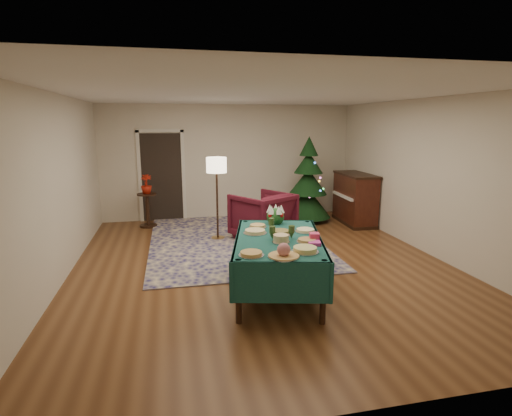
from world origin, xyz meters
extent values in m
plane|color=#593319|center=(0.00, 0.00, 0.00)|extent=(7.00, 7.00, 0.00)
plane|color=white|center=(0.00, 0.00, 2.70)|extent=(7.00, 7.00, 0.00)
plane|color=beige|center=(0.00, 3.50, 1.35)|extent=(6.00, 0.00, 6.00)
plane|color=beige|center=(0.00, -3.50, 1.35)|extent=(6.00, 0.00, 6.00)
plane|color=beige|center=(-3.00, 0.00, 1.35)|extent=(0.00, 7.00, 7.00)
plane|color=beige|center=(3.00, 0.00, 1.35)|extent=(0.00, 7.00, 7.00)
cube|color=black|center=(-1.60, 3.48, 1.02)|extent=(0.92, 0.02, 2.04)
cube|color=silver|center=(-2.10, 3.48, 1.05)|extent=(0.08, 0.04, 2.14)
cube|color=silver|center=(-1.10, 3.48, 1.05)|extent=(0.08, 0.04, 2.14)
cube|color=silver|center=(-1.60, 3.48, 2.10)|extent=(1.08, 0.04, 0.08)
cube|color=#191654|center=(-0.24, 1.40, 0.01)|extent=(3.23, 4.22, 0.02)
cylinder|color=black|center=(-0.71, -1.85, 0.39)|extent=(0.07, 0.07, 0.77)
cylinder|color=black|center=(-0.30, -0.11, 0.39)|extent=(0.07, 0.07, 0.77)
cylinder|color=black|center=(0.23, -2.07, 0.39)|extent=(0.07, 0.07, 0.77)
cylinder|color=black|center=(0.64, -0.33, 0.39)|extent=(0.07, 0.07, 0.77)
cube|color=#144448|center=(-0.03, -1.09, 0.75)|extent=(1.55, 2.16, 0.04)
cube|color=#144448|center=(0.19, -0.15, 0.53)|extent=(1.14, 0.30, 0.48)
cube|color=#144448|center=(-0.26, -2.03, 0.53)|extent=(1.14, 0.30, 0.48)
cube|color=#144448|center=(0.51, -1.22, 0.53)|extent=(0.49, 1.94, 0.48)
cube|color=#144448|center=(-0.57, -0.96, 0.53)|extent=(0.49, 1.94, 0.48)
cylinder|color=silver|center=(-0.54, -1.75, 0.78)|extent=(0.30, 0.30, 0.01)
cylinder|color=tan|center=(-0.54, -1.75, 0.80)|extent=(0.25, 0.25, 0.04)
cylinder|color=silver|center=(-0.19, -1.87, 0.78)|extent=(0.36, 0.36, 0.01)
sphere|color=#CC727A|center=(-0.19, -1.87, 0.86)|extent=(0.15, 0.15, 0.15)
cylinder|color=silver|center=(0.11, -1.76, 0.78)|extent=(0.33, 0.33, 0.01)
cylinder|color=#D8D172|center=(0.11, -1.76, 0.81)|extent=(0.28, 0.28, 0.05)
cylinder|color=silver|center=(-0.06, -1.32, 0.78)|extent=(0.23, 0.23, 0.01)
cylinder|color=tan|center=(-0.06, -1.32, 0.83)|extent=(0.20, 0.20, 0.09)
cylinder|color=silver|center=(0.27, -1.37, 0.78)|extent=(0.27, 0.27, 0.01)
cylinder|color=#B2844C|center=(0.27, -1.37, 0.80)|extent=(0.23, 0.23, 0.03)
cylinder|color=silver|center=(-0.30, -0.83, 0.78)|extent=(0.33, 0.33, 0.01)
cylinder|color=#D8BF7F|center=(-0.30, -0.83, 0.80)|extent=(0.28, 0.28, 0.04)
cylinder|color=silver|center=(0.02, -1.00, 0.78)|extent=(0.29, 0.29, 0.01)
cylinder|color=maroon|center=(0.02, -1.00, 0.81)|extent=(0.24, 0.24, 0.06)
cylinder|color=silver|center=(0.41, -0.90, 0.78)|extent=(0.29, 0.29, 0.01)
cylinder|color=#F2EACC|center=(0.41, -0.90, 0.80)|extent=(0.25, 0.25, 0.03)
cylinder|color=silver|center=(-0.19, -0.51, 0.78)|extent=(0.26, 0.26, 0.01)
cylinder|color=tan|center=(-0.19, -0.51, 0.80)|extent=(0.22, 0.22, 0.03)
cone|color=#2D471E|center=(-0.03, -0.72, 0.82)|extent=(0.07, 0.07, 0.09)
cylinder|color=#2D471E|center=(-0.03, -0.72, 0.90)|extent=(0.08, 0.08, 0.09)
cone|color=#2D471E|center=(0.12, -1.19, 0.82)|extent=(0.07, 0.07, 0.09)
cylinder|color=#2D471E|center=(0.12, -1.19, 0.90)|extent=(0.08, 0.08, 0.09)
cone|color=#2D471E|center=(-0.14, -1.16, 0.82)|extent=(0.07, 0.07, 0.09)
cylinder|color=#2D471E|center=(-0.14, -1.16, 0.90)|extent=(0.08, 0.08, 0.09)
cube|color=#D0399F|center=(0.32, -1.49, 0.79)|extent=(0.19, 0.19, 0.04)
cube|color=#DA3C6C|center=(0.38, -1.33, 0.82)|extent=(0.15, 0.15, 0.10)
sphere|color=#1E4C1E|center=(0.12, -0.34, 0.87)|extent=(0.27, 0.27, 0.27)
cone|color=white|center=(0.22, -0.34, 1.00)|extent=(0.10, 0.10, 0.12)
cone|color=white|center=(0.15, -0.25, 1.00)|extent=(0.10, 0.10, 0.12)
cone|color=white|center=(0.05, -0.28, 1.00)|extent=(0.10, 0.10, 0.12)
cone|color=white|center=(0.05, -0.39, 1.00)|extent=(0.10, 0.10, 0.12)
cone|color=white|center=(0.15, -0.43, 1.00)|extent=(0.10, 0.10, 0.12)
sphere|color=#B20C0F|center=(0.22, -0.28, 0.91)|extent=(0.07, 0.07, 0.07)
sphere|color=#B20C0F|center=(0.06, -0.25, 0.91)|extent=(0.07, 0.07, 0.07)
sphere|color=#B20C0F|center=(0.03, -0.40, 0.91)|extent=(0.07, 0.07, 0.07)
sphere|color=#B20C0F|center=(0.19, -0.43, 0.91)|extent=(0.07, 0.07, 0.07)
imported|color=#4A101D|center=(0.34, 1.43, 0.52)|extent=(1.35, 1.33, 1.03)
cylinder|color=#A57F3F|center=(-0.53, 1.64, 0.01)|extent=(0.28, 0.28, 0.03)
cylinder|color=black|center=(-0.53, 1.64, 0.74)|extent=(0.04, 0.04, 1.48)
cylinder|color=#FFEABF|center=(-0.53, 1.64, 1.48)|extent=(0.39, 0.39, 0.30)
cylinder|color=black|center=(-1.93, 2.92, 0.02)|extent=(0.38, 0.38, 0.04)
cylinder|color=black|center=(-1.93, 2.92, 0.37)|extent=(0.08, 0.08, 0.69)
cylinder|color=black|center=(-1.93, 2.92, 0.73)|extent=(0.42, 0.42, 0.03)
imported|color=#A51B0B|center=(-1.93, 2.92, 0.87)|extent=(0.23, 0.42, 0.23)
cylinder|color=black|center=(1.73, 2.70, 0.08)|extent=(0.12, 0.12, 0.16)
cone|color=black|center=(1.73, 2.70, 0.44)|extent=(1.26, 1.26, 0.69)
cone|color=black|center=(1.73, 2.70, 0.94)|extent=(1.03, 1.03, 0.59)
cone|color=black|center=(1.73, 2.70, 1.38)|extent=(0.78, 0.78, 0.49)
cone|color=black|center=(1.73, 2.70, 1.76)|extent=(0.51, 0.51, 0.44)
cube|color=black|center=(2.70, 2.24, 0.04)|extent=(0.62, 1.34, 0.07)
cube|color=#34130D|center=(2.70, 2.24, 0.57)|extent=(0.61, 1.32, 1.08)
cube|color=black|center=(2.70, 2.24, 1.13)|extent=(0.64, 1.36, 0.05)
cube|color=white|center=(2.43, 2.25, 0.65)|extent=(0.15, 1.12, 0.06)
camera|label=1|loc=(-1.42, -6.05, 2.27)|focal=28.00mm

